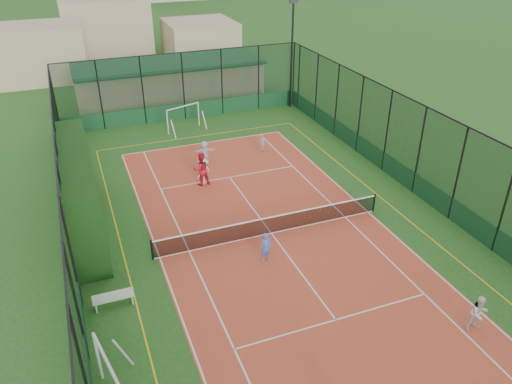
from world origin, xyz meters
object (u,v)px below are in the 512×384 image
clubhouse (170,81)px  futsal_goal_far (183,118)px  coach (201,169)px  white_bench (113,297)px  child_near_right (479,313)px  child_far_back (205,152)px  floodlight_ne (292,55)px  child_far_left (204,171)px  child_far_right (262,143)px  child_near_mid (266,247)px

clubhouse → futsal_goal_far: clubhouse is taller
futsal_goal_far → coach: 8.67m
white_bench → child_near_right: (12.43, -6.16, 0.31)m
clubhouse → child_near_right: bearing=-81.4°
child_far_back → floodlight_ne: bearing=-134.6°
coach → futsal_goal_far: bearing=-100.7°
floodlight_ne → clubhouse: size_ratio=0.54×
floodlight_ne → child_near_right: floodlight_ne is taller
floodlight_ne → coach: 15.06m
floodlight_ne → futsal_goal_far: bearing=-168.6°
child_near_right → floodlight_ne: bearing=82.5°
child_far_left → coach: coach is taller
child_near_right → child_far_right: (-1.46, 17.80, -0.17)m
clubhouse → child_far_back: clubhouse is taller
child_far_back → futsal_goal_far: bearing=-85.6°
clubhouse → coach: bearing=-96.3°
clubhouse → coach: 15.98m
clubhouse → floodlight_ne: bearing=-32.1°
clubhouse → child_far_back: bearing=-93.5°
child_near_mid → child_far_right: size_ratio=1.20×
futsal_goal_far → child_near_right: bearing=-97.2°
child_far_left → child_far_right: size_ratio=1.35×
child_near_mid → futsal_goal_far: bearing=85.2°
floodlight_ne → child_far_left: floodlight_ne is taller
child_far_right → child_far_back: child_far_back is taller
white_bench → child_far_left: child_far_left is taller
white_bench → child_near_right: child_near_right is taller
floodlight_ne → child_far_right: 9.90m
clubhouse → white_bench: size_ratio=9.58×
floodlight_ne → futsal_goal_far: floodlight_ne is taller
clubhouse → child_far_right: bearing=-76.2°
white_bench → child_far_right: size_ratio=1.37×
floodlight_ne → futsal_goal_far: (-9.27, -1.87, -3.24)m
child_near_right → child_far_left: size_ratio=0.95×
futsal_goal_far → child_far_right: 6.81m
clubhouse → child_far_back: size_ratio=10.33×
clubhouse → child_far_left: 15.91m
child_near_mid → coach: bearing=91.5°
child_far_right → child_far_back: (-3.98, -0.32, 0.16)m
clubhouse → child_far_right: (3.18, -12.89, -0.98)m
floodlight_ne → child_far_right: size_ratio=7.11×
child_near_mid → floodlight_ne: bearing=59.0°
clubhouse → child_far_left: (-1.61, -15.81, -0.78)m
child_far_left → coach: size_ratio=0.81×
child_near_right → child_far_back: (-5.44, 17.48, -0.01)m
clubhouse → child_far_right: size_ratio=13.09×
floodlight_ne → clubhouse: (-8.60, 5.40, -2.55)m
futsal_goal_far → child_near_mid: (-0.39, -16.64, -0.17)m
clubhouse → white_bench: (-7.80, -24.53, -1.13)m
child_near_mid → child_far_right: child_near_mid is taller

